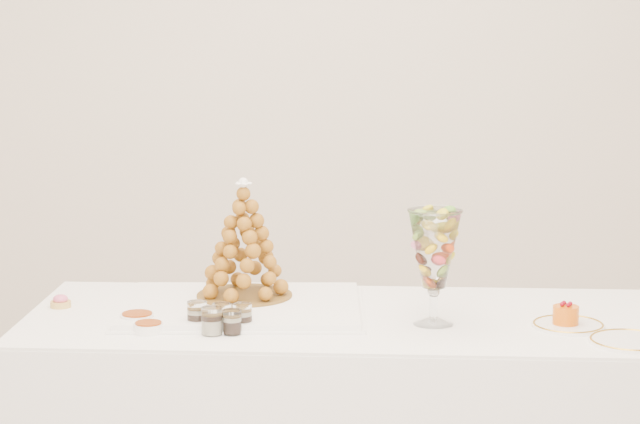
{
  "coord_description": "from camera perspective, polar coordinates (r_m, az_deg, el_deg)",
  "views": [
    {
      "loc": [
        0.11,
        -3.3,
        1.61
      ],
      "look_at": [
        0.05,
        0.22,
        0.98
      ],
      "focal_mm": 70.0,
      "sensor_mm": 36.0,
      "label": 1
    }
  ],
  "objects": [
    {
      "name": "verrine_d",
      "position": [
        3.34,
        -4.97,
        -4.99
      ],
      "size": [
        0.06,
        0.06,
        0.07
      ],
      "primitive_type": "cylinder",
      "rotation": [
        0.0,
        0.0,
        0.06
      ],
      "color": "white",
      "rests_on": "buffet_table"
    },
    {
      "name": "ramekin_back",
      "position": [
        3.47,
        -8.35,
        -4.87
      ],
      "size": [
        0.09,
        0.09,
        0.03
      ],
      "primitive_type": "cylinder",
      "color": "white",
      "rests_on": "buffet_table"
    },
    {
      "name": "lace_tray",
      "position": [
        3.59,
        -3.58,
        -4.33
      ],
      "size": [
        0.68,
        0.51,
        0.02
      ],
      "primitive_type": "cube",
      "rotation": [
        0.0,
        0.0,
        0.01
      ],
      "color": "white",
      "rests_on": "buffet_table"
    },
    {
      "name": "verrine_b",
      "position": [
        3.39,
        -4.5,
        -4.78
      ],
      "size": [
        0.06,
        0.06,
        0.07
      ],
      "primitive_type": "cylinder",
      "rotation": [
        0.0,
        0.0,
        -0.1
      ],
      "color": "white",
      "rests_on": "buffet_table"
    },
    {
      "name": "pink_tart",
      "position": [
        3.69,
        -11.78,
        -4.04
      ],
      "size": [
        0.06,
        0.06,
        0.04
      ],
      "color": "tan",
      "rests_on": "buffet_table"
    },
    {
      "name": "verrine_c",
      "position": [
        3.38,
        -3.58,
        -4.79
      ],
      "size": [
        0.05,
        0.05,
        0.07
      ],
      "primitive_type": "cylinder",
      "rotation": [
        0.0,
        0.0,
        -0.03
      ],
      "color": "white",
      "rests_on": "buffet_table"
    },
    {
      "name": "mousse_cake",
      "position": [
        3.46,
        11.17,
        -4.63
      ],
      "size": [
        0.07,
        0.07,
        0.06
      ],
      "color": "#DC5E0A",
      "rests_on": "cake_plate"
    },
    {
      "name": "verrine_e",
      "position": [
        3.34,
        -4.03,
        -5.04
      ],
      "size": [
        0.06,
        0.06,
        0.07
      ],
      "primitive_type": "cylinder",
      "rotation": [
        0.0,
        0.0,
        -0.12
      ],
      "color": "white",
      "rests_on": "buffet_table"
    },
    {
      "name": "ramekin_front",
      "position": [
        3.38,
        -7.85,
        -5.28
      ],
      "size": [
        0.08,
        0.08,
        0.02
      ],
      "primitive_type": "cylinder",
      "color": "white",
      "rests_on": "buffet_table"
    },
    {
      "name": "macaron_vase",
      "position": [
        3.41,
        5.25,
        -1.77
      ],
      "size": [
        0.14,
        0.14,
        0.32
      ],
      "color": "white",
      "rests_on": "buffet_table"
    },
    {
      "name": "spare_plate",
      "position": [
        3.35,
        13.98,
        -5.76
      ],
      "size": [
        0.21,
        0.21,
        0.01
      ],
      "primitive_type": "cylinder",
      "color": "white",
      "rests_on": "buffet_table"
    },
    {
      "name": "verrine_a",
      "position": [
        3.41,
        -5.64,
        -4.69
      ],
      "size": [
        0.06,
        0.06,
        0.07
      ],
      "primitive_type": "cylinder",
      "rotation": [
        0.0,
        0.0,
        0.13
      ],
      "color": "white",
      "rests_on": "buffet_table"
    },
    {
      "name": "croquembouche",
      "position": [
        3.62,
        -3.5,
        -1.25
      ],
      "size": [
        0.28,
        0.28,
        0.35
      ],
      "rotation": [
        0.0,
        0.0,
        0.15
      ],
      "color": "brown",
      "rests_on": "lace_tray"
    },
    {
      "name": "cake_plate",
      "position": [
        3.47,
        11.28,
        -5.11
      ],
      "size": [
        0.2,
        0.2,
        0.01
      ],
      "primitive_type": "cylinder",
      "color": "white",
      "rests_on": "buffet_table"
    }
  ]
}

